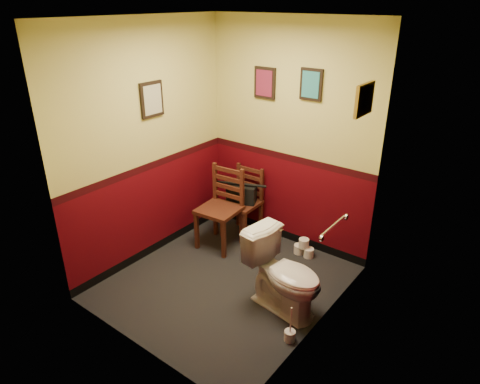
{
  "coord_description": "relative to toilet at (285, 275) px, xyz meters",
  "views": [
    {
      "loc": [
        2.46,
        -2.97,
        2.85
      ],
      "look_at": [
        0.0,
        0.25,
        1.0
      ],
      "focal_mm": 32.0,
      "sensor_mm": 36.0,
      "label": 1
    }
  ],
  "objects": [
    {
      "name": "toilet_brush",
      "position": [
        0.29,
        -0.35,
        -0.34
      ],
      "size": [
        0.1,
        0.1,
        0.37
      ],
      "color": "silver",
      "rests_on": "floor"
    },
    {
      "name": "handbag",
      "position": [
        -1.22,
        0.91,
        0.19
      ],
      "size": [
        0.4,
        0.31,
        0.26
      ],
      "rotation": [
        0.0,
        0.0,
        0.4
      ],
      "color": "black",
      "rests_on": "chair_right"
    },
    {
      "name": "framed_print_back_a",
      "position": [
        -1.07,
        1.16,
        1.55
      ],
      "size": [
        0.28,
        0.04,
        0.36
      ],
      "color": "black",
      "rests_on": "wall_back"
    },
    {
      "name": "chair_left",
      "position": [
        -1.27,
        0.57,
        0.1
      ],
      "size": [
        0.51,
        0.51,
        1.0
      ],
      "rotation": [
        0.0,
        0.0,
        0.09
      ],
      "color": "#4A2116",
      "rests_on": "floor"
    },
    {
      "name": "wall_left",
      "position": [
        -1.82,
        -0.02,
        0.95
      ],
      "size": [
        0.0,
        2.4,
        2.7
      ],
      "primitive_type": "cube",
      "rotation": [
        1.57,
        0.0,
        1.57
      ],
      "color": "#4B050C",
      "rests_on": "ground"
    },
    {
      "name": "wall_front",
      "position": [
        -0.72,
        -1.22,
        0.95
      ],
      "size": [
        2.2,
        0.0,
        2.7
      ],
      "primitive_type": "cube",
      "rotation": [
        -1.57,
        0.0,
        0.0
      ],
      "color": "#4B050C",
      "rests_on": "ground"
    },
    {
      "name": "toilet",
      "position": [
        0.0,
        0.0,
        0.0
      ],
      "size": [
        0.87,
        0.56,
        0.8
      ],
      "primitive_type": "imported",
      "rotation": [
        0.0,
        0.0,
        1.43
      ],
      "color": "white",
      "rests_on": "floor"
    },
    {
      "name": "grab_bar",
      "position": [
        0.35,
        0.23,
        0.55
      ],
      "size": [
        0.05,
        0.56,
        0.06
      ],
      "color": "silver",
      "rests_on": "wall_right"
    },
    {
      "name": "chair_right",
      "position": [
        -1.22,
        0.95,
        0.05
      ],
      "size": [
        0.43,
        0.43,
        0.9
      ],
      "rotation": [
        0.0,
        0.0,
        0.02
      ],
      "color": "#4A2116",
      "rests_on": "floor"
    },
    {
      "name": "framed_print_back_b",
      "position": [
        -0.47,
        1.16,
        1.6
      ],
      "size": [
        0.26,
        0.04,
        0.34
      ],
      "color": "black",
      "rests_on": "wall_back"
    },
    {
      "name": "framed_print_right",
      "position": [
        0.36,
        0.58,
        1.65
      ],
      "size": [
        0.04,
        0.34,
        0.28
      ],
      "color": "olive",
      "rests_on": "wall_right"
    },
    {
      "name": "wall_right",
      "position": [
        0.38,
        -0.02,
        0.95
      ],
      "size": [
        0.0,
        2.4,
        2.7
      ],
      "primitive_type": "cube",
      "rotation": [
        1.57,
        0.0,
        -1.57
      ],
      "color": "#4B050C",
      "rests_on": "ground"
    },
    {
      "name": "tp_stack",
      "position": [
        -0.32,
        0.97,
        -0.31
      ],
      "size": [
        0.26,
        0.13,
        0.22
      ],
      "color": "silver",
      "rests_on": "floor"
    },
    {
      "name": "floor",
      "position": [
        -0.72,
        -0.02,
        -0.4
      ],
      "size": [
        2.2,
        2.4,
        0.0
      ],
      "primitive_type": "cube",
      "color": "black",
      "rests_on": "ground"
    },
    {
      "name": "framed_print_left",
      "position": [
        -1.8,
        0.08,
        1.45
      ],
      "size": [
        0.04,
        0.3,
        0.38
      ],
      "color": "black",
      "rests_on": "wall_left"
    },
    {
      "name": "wall_back",
      "position": [
        -0.72,
        1.18,
        0.95
      ],
      "size": [
        2.2,
        0.0,
        2.7
      ],
      "primitive_type": "cube",
      "rotation": [
        1.57,
        0.0,
        0.0
      ],
      "color": "#4B050C",
      "rests_on": "ground"
    },
    {
      "name": "ceiling",
      "position": [
        -0.72,
        -0.02,
        2.3
      ],
      "size": [
        2.2,
        2.4,
        0.0
      ],
      "primitive_type": "cube",
      "rotation": [
        3.14,
        0.0,
        0.0
      ],
      "color": "silver",
      "rests_on": "ground"
    }
  ]
}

